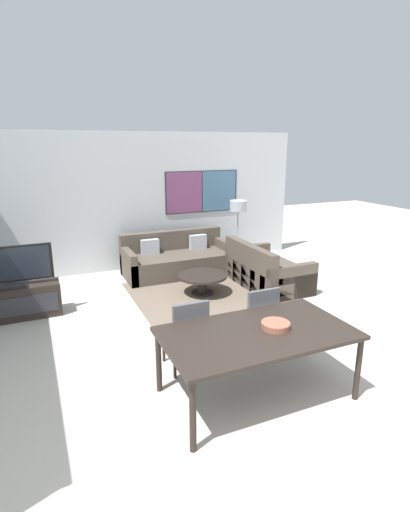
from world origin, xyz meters
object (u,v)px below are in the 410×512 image
(sofa_main, at_px, (177,260))
(dining_chair_left, at_px, (187,330))
(dining_table, at_px, (258,336))
(fruit_bowl, at_px, (276,325))
(television, at_px, (9,267))
(floor_lamp, at_px, (238,210))
(dining_chair_centre, at_px, (258,315))
(tv_console, at_px, (14,302))
(sofa_side, at_px, (264,272))
(coffee_table, at_px, (202,279))

(sofa_main, height_order, dining_chair_left, dining_chair_left)
(dining_table, xyz_separation_m, fruit_bowl, (0.20, -0.01, 0.10))
(television, relative_size, dining_table, 0.63)
(dining_chair_left, bearing_deg, floor_lamp, 54.11)
(dining_chair_centre, bearing_deg, fruit_bowl, -109.12)
(tv_console, xyz_separation_m, television, (0.00, 0.00, 0.56))
(dining_chair_left, bearing_deg, television, 128.39)
(tv_console, relative_size, sofa_main, 0.62)
(sofa_side, distance_m, dining_chair_left, 3.15)
(dining_chair_centre, bearing_deg, coffee_table, 85.27)
(dining_chair_centre, bearing_deg, dining_chair_left, -178.01)
(television, height_order, fruit_bowl, television)
(tv_console, bearing_deg, fruit_bowl, -50.80)
(dining_table, distance_m, fruit_bowl, 0.22)
(dining_table, xyz_separation_m, floor_lamp, (2.06, 4.25, 0.52))
(sofa_main, xyz_separation_m, floor_lamp, (1.40, 0.02, 0.92))
(dining_table, bearing_deg, dining_chair_left, 122.36)
(tv_console, height_order, sofa_side, sofa_side)
(sofa_side, relative_size, dining_chair_centre, 1.87)
(dining_chair_left, bearing_deg, sofa_side, 41.75)
(coffee_table, distance_m, floor_lamp, 2.14)
(tv_console, height_order, dining_chair_centre, dining_chair_centre)
(sofa_main, distance_m, sofa_side, 1.85)
(television, height_order, dining_chair_left, television)
(floor_lamp, bearing_deg, dining_table, -115.79)
(dining_chair_left, relative_size, floor_lamp, 0.62)
(dining_table, relative_size, floor_lamp, 1.38)
(sofa_side, distance_m, dining_chair_centre, 2.49)
(dining_chair_centre, relative_size, fruit_bowl, 2.95)
(television, bearing_deg, coffee_table, -3.67)
(tv_console, relative_size, floor_lamp, 0.96)
(television, distance_m, fruit_bowl, 4.05)
(sofa_side, xyz_separation_m, floor_lamp, (0.19, 1.41, 0.92))
(dining_table, relative_size, dining_chair_centre, 2.20)
(sofa_main, height_order, dining_table, sofa_main)
(coffee_table, bearing_deg, fruit_bowl, -98.77)
(tv_console, relative_size, dining_chair_centre, 1.53)
(sofa_main, relative_size, fruit_bowl, 7.30)
(sofa_main, height_order, coffee_table, sofa_main)
(television, distance_m, sofa_side, 4.27)
(tv_console, xyz_separation_m, dining_table, (2.36, -3.13, 0.42))
(tv_console, height_order, sofa_main, sofa_main)
(sofa_side, relative_size, coffee_table, 1.91)
(sofa_side, distance_m, fruit_bowl, 3.34)
(coffee_table, bearing_deg, tv_console, 176.35)
(coffee_table, xyz_separation_m, dining_chair_centre, (-0.18, -2.15, 0.23))
(sofa_main, bearing_deg, dining_table, -98.79)
(tv_console, distance_m, dining_chair_left, 3.04)
(television, xyz_separation_m, dining_chair_centre, (2.84, -2.34, -0.33))
(coffee_table, bearing_deg, sofa_main, 90.00)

